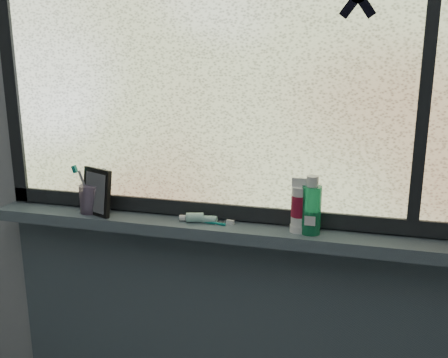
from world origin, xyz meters
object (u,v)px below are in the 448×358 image
vanity_mirror (97,192)px  cream_tube (299,203)px  toothbrush_cup (90,199)px  mouthwash_bottle (311,205)px

vanity_mirror → cream_tube: bearing=23.7°
toothbrush_cup → cream_tube: size_ratio=0.80×
mouthwash_bottle → cream_tube: bearing=172.6°
vanity_mirror → mouthwash_bottle: (0.73, 0.01, 0.01)m
vanity_mirror → toothbrush_cup: 0.05m
toothbrush_cup → mouthwash_bottle: 0.76m
vanity_mirror → mouthwash_bottle: mouthwash_bottle is taller
mouthwash_bottle → toothbrush_cup: bearing=179.6°
toothbrush_cup → mouthwash_bottle: mouthwash_bottle is taller
vanity_mirror → toothbrush_cup: (-0.03, 0.01, -0.03)m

